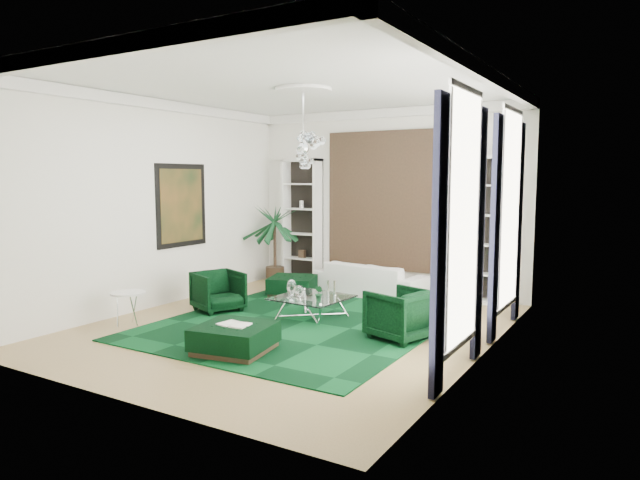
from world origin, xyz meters
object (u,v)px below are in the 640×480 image
Objects in this scene: armchair_right at (400,314)px; ottoman_front at (235,339)px; coffee_table at (312,308)px; palm at (275,233)px; armchair_left at (218,291)px; sofa at (371,279)px; side_table at (129,309)px; ottoman_side at (293,286)px.

armchair_right reaches higher than ottoman_front.
coffee_table is 0.50× the size of palm.
armchair_left is at bearing -75.72° from palm.
sofa is 4.07× the size of side_table.
sofa is 3.18m from armchair_right.
side_table reaches higher than ottoman_front.
sofa is 2.01× the size of coffee_table.
ottoman_side is 3.82m from ottoman_front.
ottoman_side is 0.91× the size of ottoman_front.
ottoman_side is (-1.35, 1.45, 0.00)m from coffee_table.
palm reaches higher than ottoman_front.
armchair_right is at bearing 20.10° from side_table.
ottoman_front is at bearing -68.48° from ottoman_side.
palm is (-2.45, 2.40, 0.94)m from coffee_table.
armchair_left is 0.96× the size of armchair_right.
palm reaches higher than ottoman_side.
ottoman_front is (0.05, -2.10, -0.00)m from coffee_table.
side_table is (-2.35, -4.15, -0.06)m from sofa.
sofa reaches higher than side_table.
armchair_left reaches higher than coffee_table.
coffee_table is (0.00, -2.30, -0.14)m from sofa.
sofa is at bearing 90.65° from ottoman_front.
armchair_right is at bearing 129.95° from sofa.
armchair_right is 0.74× the size of coffee_table.
sofa is at bearing -10.62° from armchair_left.
armchair_left is 1.62m from side_table.
side_table is (-4.10, -1.50, -0.11)m from armchair_right.
ottoman_front is 0.42× the size of palm.
side_table is at bearing -178.98° from armchair_left.
side_table reaches higher than ottoman_side.
palm is at bearing 119.05° from ottoman_front.
side_table is (-2.40, 0.25, 0.08)m from ottoman_front.
armchair_left is (-1.75, -2.65, 0.03)m from sofa.
palm reaches higher than side_table.
armchair_right is 1.79m from coffee_table.
side_table is at bearing 174.05° from ottoman_front.
side_table is (-2.35, -1.85, 0.07)m from coffee_table.
side_table is at bearing -51.74° from armchair_right.
ottoman_front is 1.73× the size of side_table.
side_table is at bearing -106.86° from ottoman_side.
palm is at bearing 135.59° from coffee_table.
side_table is at bearing -141.79° from coffee_table.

